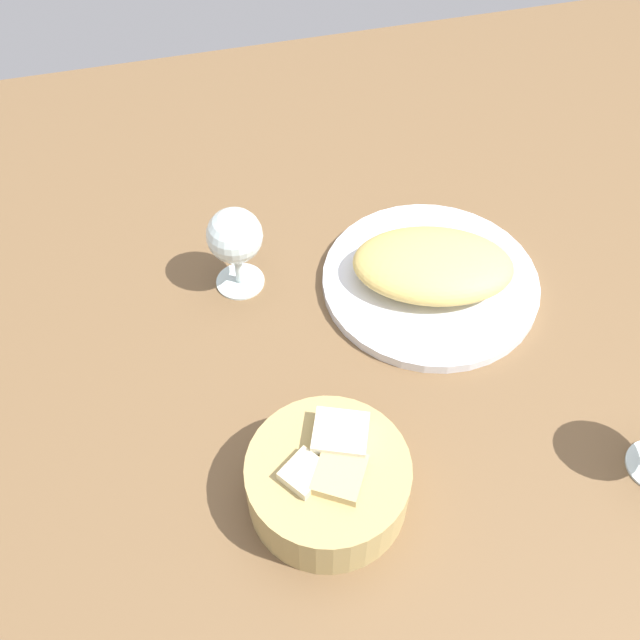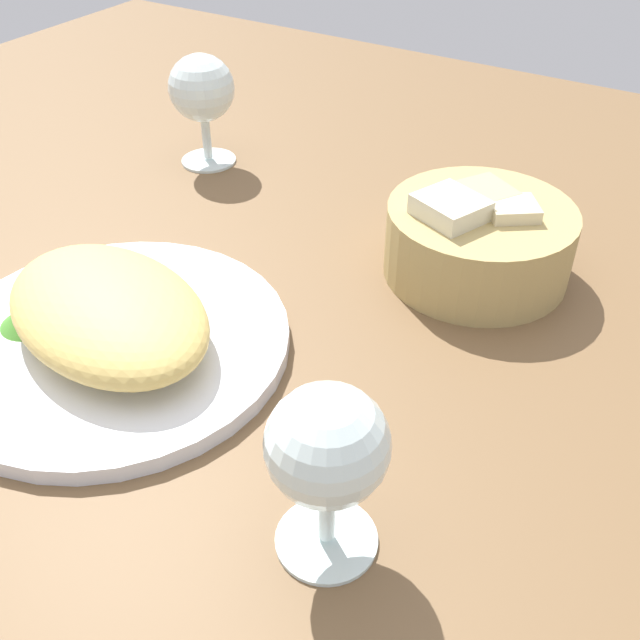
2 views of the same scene
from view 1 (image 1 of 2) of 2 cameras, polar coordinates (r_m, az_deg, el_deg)
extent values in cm
cube|color=brown|center=(92.04, 10.58, -1.56)|extent=(140.00, 140.00, 2.00)
cylinder|color=white|center=(95.38, 8.55, 2.96)|extent=(27.72, 27.72, 1.40)
ellipsoid|color=#D7B761|center=(93.07, 8.78, 4.25)|extent=(23.11, 18.37, 4.91)
cone|color=#43852B|center=(97.96, 11.90, 5.31)|extent=(4.57, 4.57, 1.80)
cylinder|color=tan|center=(75.69, 0.61, -12.51)|extent=(16.51, 16.51, 6.56)
cube|color=beige|center=(73.11, -1.22, -12.30)|extent=(5.33, 5.24, 3.99)
cube|color=tan|center=(73.55, 1.50, -12.60)|extent=(6.64, 6.81, 5.15)
cube|color=beige|center=(75.07, 1.57, -9.57)|extent=(6.81, 6.51, 5.38)
cylinder|color=silver|center=(95.55, -6.22, 3.07)|extent=(6.24, 6.24, 0.60)
cylinder|color=silver|center=(93.70, -6.35, 4.09)|extent=(1.00, 1.00, 4.43)
sphere|color=silver|center=(89.63, -6.67, 6.55)|extent=(6.93, 6.93, 6.93)
camera|label=2|loc=(0.93, -20.62, 27.57)|focal=41.01mm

